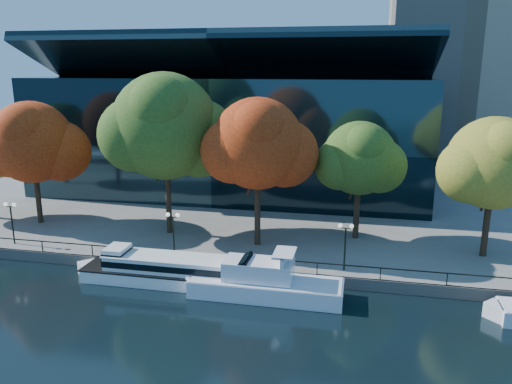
% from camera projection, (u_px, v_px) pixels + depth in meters
% --- Properties ---
extents(ground, '(160.00, 160.00, 0.00)m').
position_uv_depth(ground, '(187.00, 291.00, 39.71)').
color(ground, black).
rests_on(ground, ground).
extents(promenade, '(90.00, 67.08, 1.00)m').
position_uv_depth(promenade, '(269.00, 183.00, 74.09)').
color(promenade, slate).
rests_on(promenade, ground).
extents(railing, '(88.20, 0.08, 0.99)m').
position_uv_depth(railing, '(199.00, 254.00, 42.32)').
color(railing, black).
rests_on(railing, promenade).
extents(convention_building, '(50.00, 24.57, 21.43)m').
position_uv_depth(convention_building, '(235.00, 133.00, 68.57)').
color(convention_building, black).
rests_on(convention_building, ground).
extents(tour_boat, '(14.76, 3.29, 2.80)m').
position_uv_depth(tour_boat, '(159.00, 268.00, 41.20)').
color(tour_boat, white).
rests_on(tour_boat, ground).
extents(cruiser_near, '(13.13, 3.38, 3.80)m').
position_uv_depth(cruiser_near, '(259.00, 282.00, 38.65)').
color(cruiser_near, white).
rests_on(cruiser_near, ground).
extents(tree_1, '(10.64, 8.72, 12.98)m').
position_uv_depth(tree_1, '(33.00, 144.00, 51.74)').
color(tree_1, black).
rests_on(tree_1, promenade).
extents(tree_2, '(12.93, 10.61, 15.95)m').
position_uv_depth(tree_2, '(167.00, 129.00, 47.98)').
color(tree_2, black).
rests_on(tree_2, promenade).
extents(tree_3, '(10.46, 8.58, 13.80)m').
position_uv_depth(tree_3, '(259.00, 146.00, 44.92)').
color(tree_3, black).
rests_on(tree_3, promenade).
extents(tree_4, '(8.77, 7.19, 11.46)m').
position_uv_depth(tree_4, '(361.00, 160.00, 47.09)').
color(tree_4, black).
rests_on(tree_4, promenade).
extents(tree_5, '(9.93, 8.14, 12.36)m').
position_uv_depth(tree_5, '(496.00, 165.00, 42.40)').
color(tree_5, black).
rests_on(tree_5, promenade).
extents(lamp_0, '(1.26, 0.36, 4.03)m').
position_uv_depth(lamp_0, '(11.00, 214.00, 46.76)').
color(lamp_0, black).
rests_on(lamp_0, promenade).
extents(lamp_1, '(1.26, 0.36, 4.03)m').
position_uv_depth(lamp_1, '(173.00, 224.00, 43.55)').
color(lamp_1, black).
rests_on(lamp_1, promenade).
extents(lamp_2, '(1.26, 0.36, 4.03)m').
position_uv_depth(lamp_2, '(345.00, 236.00, 40.59)').
color(lamp_2, black).
rests_on(lamp_2, promenade).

